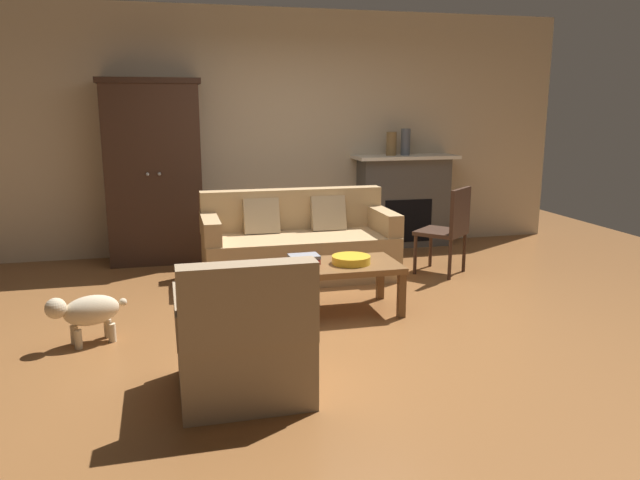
{
  "coord_description": "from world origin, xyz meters",
  "views": [
    {
      "loc": [
        -1.27,
        -4.76,
        1.71
      ],
      "look_at": [
        0.01,
        0.39,
        0.55
      ],
      "focal_mm": 34.67,
      "sensor_mm": 36.0,
      "label": 1
    }
  ],
  "objects_px": {
    "book_stack": "(304,261)",
    "fruit_bowl": "(351,260)",
    "armoire": "(154,172)",
    "armchair_near_left": "(244,345)",
    "mantel_vase_bronze": "(391,144)",
    "couch": "(298,246)",
    "side_chair_wooden": "(449,225)",
    "fireplace": "(403,200)",
    "coffee_table": "(333,270)",
    "mantel_vase_slate": "(406,142)",
    "dog": "(87,312)"
  },
  "relations": [
    {
      "from": "couch",
      "to": "coffee_table",
      "type": "height_order",
      "value": "couch"
    },
    {
      "from": "mantel_vase_bronze",
      "to": "mantel_vase_slate",
      "type": "xyz_separation_m",
      "value": [
        0.18,
        0.0,
        0.02
      ]
    },
    {
      "from": "armchair_near_left",
      "to": "fruit_bowl",
      "type": "bearing_deg",
      "value": 50.94
    },
    {
      "from": "couch",
      "to": "side_chair_wooden",
      "type": "relative_size",
      "value": 2.14
    },
    {
      "from": "armchair_near_left",
      "to": "dog",
      "type": "relative_size",
      "value": 1.61
    },
    {
      "from": "book_stack",
      "to": "side_chair_wooden",
      "type": "distance_m",
      "value": 1.97
    },
    {
      "from": "armchair_near_left",
      "to": "dog",
      "type": "bearing_deg",
      "value": 132.93
    },
    {
      "from": "dog",
      "to": "armchair_near_left",
      "type": "bearing_deg",
      "value": -47.07
    },
    {
      "from": "couch",
      "to": "side_chair_wooden",
      "type": "xyz_separation_m",
      "value": [
        1.51,
        -0.3,
        0.19
      ]
    },
    {
      "from": "book_stack",
      "to": "fruit_bowl",
      "type": "bearing_deg",
      "value": 5.67
    },
    {
      "from": "couch",
      "to": "coffee_table",
      "type": "relative_size",
      "value": 1.75
    },
    {
      "from": "fireplace",
      "to": "fruit_bowl",
      "type": "distance_m",
      "value": 2.67
    },
    {
      "from": "armoire",
      "to": "couch",
      "type": "relative_size",
      "value": 1.04
    },
    {
      "from": "armoire",
      "to": "armchair_near_left",
      "type": "xyz_separation_m",
      "value": [
        0.53,
        -3.52,
        -0.68
      ]
    },
    {
      "from": "fireplace",
      "to": "fruit_bowl",
      "type": "height_order",
      "value": "fireplace"
    },
    {
      "from": "fireplace",
      "to": "armoire",
      "type": "relative_size",
      "value": 0.63
    },
    {
      "from": "coffee_table",
      "to": "side_chair_wooden",
      "type": "bearing_deg",
      "value": 30.92
    },
    {
      "from": "side_chair_wooden",
      "to": "dog",
      "type": "xyz_separation_m",
      "value": [
        -3.39,
        -1.13,
        -0.27
      ]
    },
    {
      "from": "fireplace",
      "to": "armchair_near_left",
      "type": "height_order",
      "value": "fireplace"
    },
    {
      "from": "book_stack",
      "to": "coffee_table",
      "type": "bearing_deg",
      "value": 14.77
    },
    {
      "from": "book_stack",
      "to": "armchair_near_left",
      "type": "relative_size",
      "value": 0.3
    },
    {
      "from": "coffee_table",
      "to": "book_stack",
      "type": "distance_m",
      "value": 0.3
    },
    {
      "from": "armoire",
      "to": "coffee_table",
      "type": "distance_m",
      "value": 2.69
    },
    {
      "from": "fruit_bowl",
      "to": "coffee_table",
      "type": "bearing_deg",
      "value": 168.55
    },
    {
      "from": "side_chair_wooden",
      "to": "fireplace",
      "type": "bearing_deg",
      "value": 88.16
    },
    {
      "from": "coffee_table",
      "to": "mantel_vase_bronze",
      "type": "height_order",
      "value": "mantel_vase_bronze"
    },
    {
      "from": "coffee_table",
      "to": "side_chair_wooden",
      "type": "distance_m",
      "value": 1.71
    },
    {
      "from": "fruit_bowl",
      "to": "side_chair_wooden",
      "type": "distance_m",
      "value": 1.6
    },
    {
      "from": "couch",
      "to": "fruit_bowl",
      "type": "relative_size",
      "value": 5.96
    },
    {
      "from": "mantel_vase_bronze",
      "to": "side_chair_wooden",
      "type": "xyz_separation_m",
      "value": [
        0.14,
        -1.37,
        -0.75
      ]
    },
    {
      "from": "mantel_vase_bronze",
      "to": "couch",
      "type": "bearing_deg",
      "value": -142.35
    },
    {
      "from": "coffee_table",
      "to": "fruit_bowl",
      "type": "relative_size",
      "value": 3.41
    },
    {
      "from": "fruit_bowl",
      "to": "mantel_vase_slate",
      "type": "bearing_deg",
      "value": 59.05
    },
    {
      "from": "armoire",
      "to": "side_chair_wooden",
      "type": "relative_size",
      "value": 2.21
    },
    {
      "from": "armchair_near_left",
      "to": "couch",
      "type": "bearing_deg",
      "value": 70.98
    },
    {
      "from": "coffee_table",
      "to": "armchair_near_left",
      "type": "relative_size",
      "value": 1.25
    },
    {
      "from": "armchair_near_left",
      "to": "mantel_vase_slate",
      "type": "bearing_deg",
      "value": 55.9
    },
    {
      "from": "couch",
      "to": "armoire",
      "type": "bearing_deg",
      "value": 144.32
    },
    {
      "from": "armoire",
      "to": "coffee_table",
      "type": "height_order",
      "value": "armoire"
    },
    {
      "from": "fireplace",
      "to": "dog",
      "type": "bearing_deg",
      "value": -143.74
    },
    {
      "from": "fireplace",
      "to": "side_chair_wooden",
      "type": "height_order",
      "value": "fireplace"
    },
    {
      "from": "fruit_bowl",
      "to": "mantel_vase_slate",
      "type": "xyz_separation_m",
      "value": [
        1.36,
        2.27,
        0.83
      ]
    },
    {
      "from": "coffee_table",
      "to": "mantel_vase_slate",
      "type": "bearing_deg",
      "value": 56.07
    },
    {
      "from": "book_stack",
      "to": "dog",
      "type": "relative_size",
      "value": 0.48
    },
    {
      "from": "fruit_bowl",
      "to": "side_chair_wooden",
      "type": "height_order",
      "value": "side_chair_wooden"
    },
    {
      "from": "fruit_bowl",
      "to": "side_chair_wooden",
      "type": "relative_size",
      "value": 0.36
    },
    {
      "from": "fireplace",
      "to": "mantel_vase_bronze",
      "type": "relative_size",
      "value": 4.49
    },
    {
      "from": "couch",
      "to": "mantel_vase_slate",
      "type": "bearing_deg",
      "value": 34.3
    },
    {
      "from": "coffee_table",
      "to": "couch",
      "type": "bearing_deg",
      "value": 92.28
    },
    {
      "from": "armoire",
      "to": "mantel_vase_slate",
      "type": "height_order",
      "value": "armoire"
    }
  ]
}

